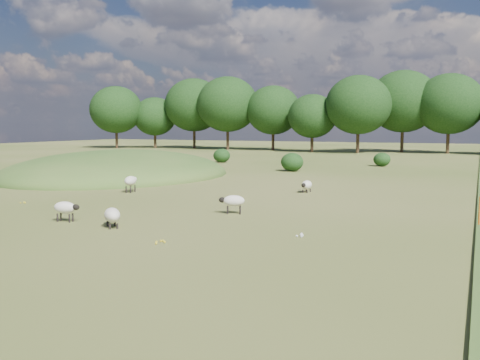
% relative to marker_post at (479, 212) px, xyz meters
% --- Properties ---
extents(ground, '(160.00, 160.00, 0.00)m').
position_rel_marker_post_xyz_m(ground, '(-13.68, 19.63, -0.60)').
color(ground, '#3E541A').
rests_on(ground, ground).
extents(mound, '(16.00, 20.00, 4.00)m').
position_rel_marker_post_xyz_m(mound, '(-25.68, 11.63, -0.60)').
color(mound, '#33561E').
rests_on(mound, ground).
extents(treeline, '(96.28, 14.66, 11.70)m').
position_rel_marker_post_xyz_m(treeline, '(-14.74, 55.07, 5.97)').
color(treeline, black).
rests_on(treeline, ground).
extents(shrubs, '(17.94, 10.47, 1.57)m').
position_rel_marker_post_xyz_m(shrubs, '(-16.56, 25.45, 0.13)').
color(shrubs, black).
rests_on(shrubs, ground).
extents(marker_post, '(0.06, 0.06, 1.20)m').
position_rel_marker_post_xyz_m(marker_post, '(0.00, 0.00, 0.00)').
color(marker_post, '#D8590C').
rests_on(marker_post, ground).
extents(sheep_0, '(0.58, 1.22, 0.70)m').
position_rel_marker_post_xyz_m(sheep_0, '(-9.23, 7.62, -0.16)').
color(sheep_0, beige).
rests_on(sheep_0, ground).
extents(sheep_1, '(0.81, 1.38, 0.96)m').
position_rel_marker_post_xyz_m(sheep_1, '(-18.60, 3.44, 0.07)').
color(sheep_1, beige).
rests_on(sheep_1, ground).
extents(sheep_3, '(1.18, 0.64, 0.83)m').
position_rel_marker_post_xyz_m(sheep_3, '(-15.30, -5.56, -0.02)').
color(sheep_3, beige).
rests_on(sheep_3, ground).
extents(sheep_4, '(1.24, 1.23, 0.77)m').
position_rel_marker_post_xyz_m(sheep_4, '(-12.84, -5.75, -0.12)').
color(sheep_4, beige).
rests_on(sheep_4, ground).
extents(sheep_6, '(1.20, 0.83, 0.83)m').
position_rel_marker_post_xyz_m(sheep_6, '(-9.94, -0.99, -0.02)').
color(sheep_6, beige).
rests_on(sheep_6, ground).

